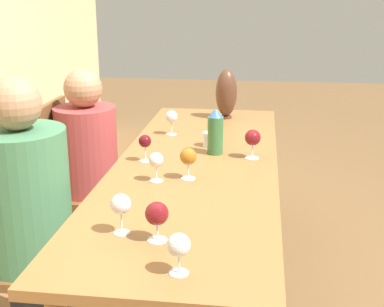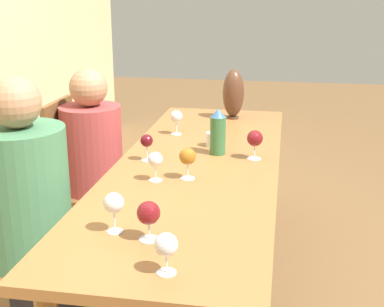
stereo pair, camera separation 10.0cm
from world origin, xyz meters
The scene contains 17 objects.
ground_plane centered at (0.00, 0.00, 0.00)m, with size 14.00×14.00×0.00m, color brown.
dining_table centered at (0.00, 0.00, 0.69)m, with size 2.47×0.81×0.77m.
water_bottle centered at (0.18, -0.08, 0.89)m, with size 0.08×0.08×0.24m.
water_tumbler centered at (0.31, -0.04, 0.81)m, with size 0.08×0.08×0.08m.
vase centered at (0.98, -0.08, 0.94)m, with size 0.14×0.14×0.33m.
wine_glass_0 centered at (-0.82, 0.17, 0.88)m, with size 0.08×0.08×0.15m.
wine_glass_1 centered at (0.12, -0.28, 0.88)m, with size 0.08×0.08×0.15m.
wine_glass_2 centered at (0.00, 0.26, 0.87)m, with size 0.06×0.06×0.14m.
wine_glass_3 centered at (0.52, 0.21, 0.88)m, with size 0.07×0.07×0.15m.
wine_glass_4 centered at (-0.23, 0.01, 0.87)m, with size 0.08×0.08×0.15m.
wine_glass_5 centered at (-1.08, -0.08, 0.86)m, with size 0.07×0.07×0.14m.
wine_glass_6 centered at (-0.28, 0.15, 0.87)m, with size 0.07×0.07×0.14m.
wine_glass_7 centered at (-0.86, 0.03, 0.87)m, with size 0.08×0.08×0.14m.
chair_near centered at (-0.49, 0.77, 0.51)m, with size 0.44×0.44×0.98m.
chair_far centered at (0.37, 0.77, 0.51)m, with size 0.44×0.44×0.98m.
person_near centered at (-0.49, 0.68, 0.67)m, with size 0.40×0.40×1.27m.
person_far centered at (0.37, 0.68, 0.63)m, with size 0.36×0.36×1.17m.
Camera 2 is at (-2.51, -0.41, 1.62)m, focal length 50.00 mm.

